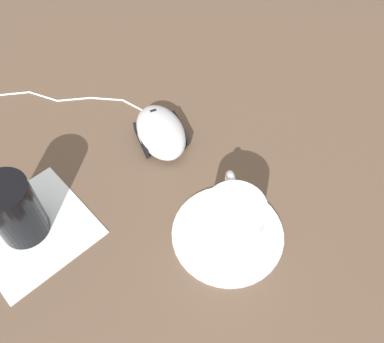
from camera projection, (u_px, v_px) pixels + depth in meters
ground_plane at (135, 225)px, 0.56m from camera, size 3.00×3.00×0.00m
saucer at (228, 233)px, 0.55m from camera, size 0.15×0.15×0.01m
coffee_cup at (234, 219)px, 0.52m from camera, size 0.09×0.08×0.07m
computer_mouse at (161, 132)px, 0.63m from camera, size 0.12×0.13×0.04m
mouse_cable at (74, 98)px, 0.70m from camera, size 0.11×0.24×0.00m
napkin_under_glass at (32, 230)px, 0.56m from camera, size 0.17×0.17×0.00m
drinking_glass at (14, 210)px, 0.52m from camera, size 0.06×0.06×0.09m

